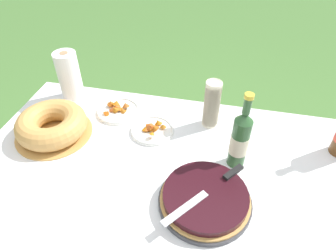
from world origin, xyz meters
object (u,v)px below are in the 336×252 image
snack_plate_near (152,129)px  cider_bottle_green (240,139)px  cup_stack (212,104)px  berry_tart (205,199)px  snack_plate_left (118,110)px  paper_towel_roll (69,76)px  serving_knife (212,188)px  bundt_cake (52,125)px

snack_plate_near → cider_bottle_green: bearing=-16.2°
cup_stack → berry_tart: bearing=-85.8°
cup_stack → cider_bottle_green: (0.13, -0.22, 0.02)m
cider_bottle_green → snack_plate_left: 0.62m
cider_bottle_green → berry_tart: bearing=-113.6°
cup_stack → snack_plate_left: 0.46m
paper_towel_roll → snack_plate_near: bearing=-20.6°
serving_knife → cider_bottle_green: size_ratio=0.92×
berry_tart → paper_towel_roll: size_ratio=1.32×
berry_tart → serving_knife: serving_knife is taller
berry_tart → snack_plate_left: bearing=138.1°
cider_bottle_green → paper_towel_roll: bearing=161.3°
snack_plate_left → cup_stack: bearing=1.1°
serving_knife → cup_stack: bearing=-135.0°
bundt_cake → cup_stack: 0.71m
cider_bottle_green → paper_towel_roll: 0.89m
berry_tart → paper_towel_roll: bearing=145.9°
snack_plate_left → paper_towel_roll: paper_towel_roll is taller
serving_knife → paper_towel_roll: bearing=-84.1°
snack_plate_left → cider_bottle_green: bearing=-20.1°
serving_knife → paper_towel_roll: (-0.76, 0.48, 0.06)m
cup_stack → snack_plate_near: bearing=-155.9°
cup_stack → paper_towel_roll: size_ratio=0.91×
berry_tart → bundt_cake: 0.74m
cup_stack → cider_bottle_green: cider_bottle_green is taller
bundt_cake → snack_plate_left: bearing=43.1°
serving_knife → bundt_cake: size_ratio=0.92×
cup_stack → paper_towel_roll: (-0.71, 0.07, 0.01)m
cider_bottle_green → snack_plate_left: size_ratio=1.63×
cup_stack → snack_plate_left: size_ratio=1.11×
bundt_cake → cider_bottle_green: (0.80, -0.00, 0.08)m
snack_plate_near → paper_towel_roll: paper_towel_roll is taller
cup_stack → paper_towel_roll: 0.72m
paper_towel_roll → serving_knife: bearing=-32.3°
serving_knife → snack_plate_left: 0.65m
paper_towel_roll → snack_plate_left: bearing=-15.5°
paper_towel_roll → berry_tart: bearing=-34.1°
bundt_cake → snack_plate_left: 0.31m
berry_tart → snack_plate_left: (-0.48, 0.43, -0.01)m
bundt_cake → paper_towel_roll: size_ratio=1.34×
berry_tart → serving_knife: 0.05m
bundt_cake → cider_bottle_green: size_ratio=1.00×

